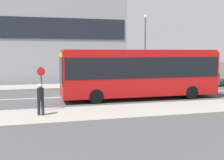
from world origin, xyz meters
TOP-DOWN VIEW (x-y plane):
  - ground_plane at (0.00, 0.00)m, footprint 120.00×120.00m
  - sidewalk_near at (0.00, -6.25)m, footprint 44.00×3.50m
  - sidewalk_far at (0.00, 6.25)m, footprint 44.00×3.50m
  - lane_centerline at (0.00, 0.00)m, footprint 41.80×0.16m
  - city_bus at (4.63, -2.10)m, footprint 11.19×2.55m
  - parked_car_0 at (13.41, 3.21)m, footprint 4.42×1.73m
  - pedestrian_near_stop at (-2.34, -6.29)m, footprint 0.34×0.34m
  - bus_stop_sign at (-2.27, -5.24)m, footprint 0.44×0.12m
  - street_lamp at (8.09, 5.66)m, footprint 0.36×0.36m

SIDE VIEW (x-z plane):
  - ground_plane at x=0.00m, z-range 0.00..0.00m
  - lane_centerline at x=0.00m, z-range 0.00..0.01m
  - sidewalk_near at x=0.00m, z-range 0.00..0.13m
  - sidewalk_far at x=0.00m, z-range 0.00..0.13m
  - parked_car_0 at x=13.41m, z-range -0.04..1.32m
  - pedestrian_near_stop at x=-2.34m, z-range 0.23..1.85m
  - bus_stop_sign at x=-2.27m, z-range 0.35..2.78m
  - city_bus at x=4.63m, z-range 0.26..3.76m
  - street_lamp at x=8.09m, z-range 0.89..7.78m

